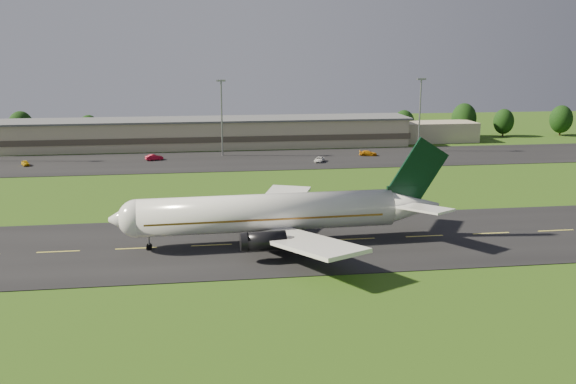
{
  "coord_description": "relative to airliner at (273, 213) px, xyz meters",
  "views": [
    {
      "loc": [
        -1.58,
        -91.92,
        29.08
      ],
      "look_at": [
        12.64,
        8.0,
        6.0
      ],
      "focal_mm": 40.0,
      "sensor_mm": 36.0,
      "label": 1
    }
  ],
  "objects": [
    {
      "name": "service_vehicle_b",
      "position": [
        -22.14,
        75.15,
        -3.82
      ],
      "size": [
        4.79,
        2.93,
        1.49
      ],
      "primitive_type": "imported",
      "rotation": [
        0.0,
        0.0,
        1.89
      ],
      "color": "#AA0B24",
      "rests_on": "apron"
    },
    {
      "name": "ground",
      "position": [
        -9.28,
        -0.03,
        -4.66
      ],
      "size": [
        360.0,
        360.0,
        0.0
      ],
      "primitive_type": "plane",
      "color": "#274A12",
      "rests_on": "ground"
    },
    {
      "name": "airliner",
      "position": [
        0.0,
        0.0,
        0.0
      ],
      "size": [
        51.29,
        42.15,
        15.57
      ],
      "rotation": [
        0.0,
        0.0,
        0.04
      ],
      "color": "white",
      "rests_on": "ground"
    },
    {
      "name": "tree_line",
      "position": [
        24.4,
        105.88,
        0.56
      ],
      "size": [
        200.23,
        10.11,
        10.91
      ],
      "color": "black",
      "rests_on": "ground"
    },
    {
      "name": "light_mast_centre",
      "position": [
        -4.28,
        79.97,
        8.08
      ],
      "size": [
        2.4,
        1.2,
        20.35
      ],
      "color": "gray",
      "rests_on": "ground"
    },
    {
      "name": "terminal",
      "position": [
        -2.88,
        96.15,
        -0.67
      ],
      "size": [
        145.0,
        16.0,
        8.4
      ],
      "color": "tan",
      "rests_on": "ground"
    },
    {
      "name": "light_mast_east",
      "position": [
        50.72,
        79.97,
        8.08
      ],
      "size": [
        2.4,
        1.2,
        20.35
      ],
      "color": "gray",
      "rests_on": "ground"
    },
    {
      "name": "service_vehicle_d",
      "position": [
        34.61,
        74.05,
        -3.87
      ],
      "size": [
        5.05,
        2.82,
        1.38
      ],
      "primitive_type": "imported",
      "rotation": [
        0.0,
        0.0,
        1.38
      ],
      "color": "orange",
      "rests_on": "apron"
    },
    {
      "name": "apron",
      "position": [
        -9.28,
        71.97,
        -4.61
      ],
      "size": [
        260.0,
        30.0,
        0.1
      ],
      "primitive_type": "cube",
      "color": "black",
      "rests_on": "ground"
    },
    {
      "name": "taxiway",
      "position": [
        -9.28,
        -0.03,
        -4.61
      ],
      "size": [
        220.0,
        30.0,
        0.1
      ],
      "primitive_type": "cube",
      "color": "black",
      "rests_on": "ground"
    },
    {
      "name": "service_vehicle_c",
      "position": [
        19.78,
        66.68,
        -3.95
      ],
      "size": [
        3.59,
        4.87,
        1.23
      ],
      "primitive_type": "imported",
      "rotation": [
        0.0,
        0.0,
        -0.39
      ],
      "color": "white",
      "rests_on": "apron"
    },
    {
      "name": "service_vehicle_a",
      "position": [
        -53.24,
        71.63,
        -3.93
      ],
      "size": [
        2.88,
        4.0,
        1.26
      ],
      "primitive_type": "imported",
      "rotation": [
        0.0,
        0.0,
        0.42
      ],
      "color": "gold",
      "rests_on": "apron"
    }
  ]
}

